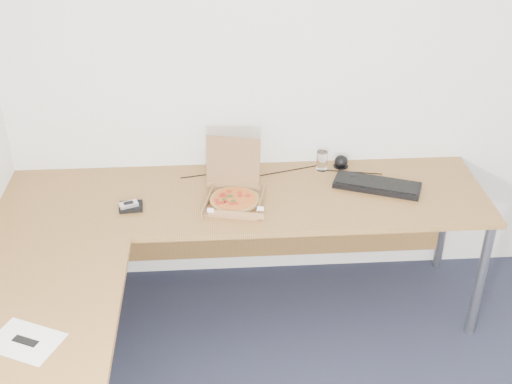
{
  "coord_description": "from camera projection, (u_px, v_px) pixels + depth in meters",
  "views": [
    {
      "loc": [
        -0.64,
        -1.54,
        2.5
      ],
      "look_at": [
        -0.45,
        1.28,
        0.82
      ],
      "focal_mm": 46.8,
      "sensor_mm": 36.0,
      "label": 1
    }
  ],
  "objects": [
    {
      "name": "drinking_glass",
      "position": [
        322.0,
        161.0,
        3.65
      ],
      "size": [
        0.06,
        0.06,
        0.11
      ],
      "primitive_type": "cylinder",
      "color": "silver",
      "rests_on": "desk"
    },
    {
      "name": "keyboard",
      "position": [
        377.0,
        185.0,
        3.5
      ],
      "size": [
        0.47,
        0.31,
        0.03
      ],
      "primitive_type": "cube",
      "rotation": [
        0.0,
        0.0,
        -0.38
      ],
      "color": "black",
      "rests_on": "desk"
    },
    {
      "name": "mouse",
      "position": [
        353.0,
        178.0,
        3.56
      ],
      "size": [
        0.12,
        0.09,
        0.04
      ],
      "primitive_type": "ellipsoid",
      "rotation": [
        0.0,
        0.0,
        0.32
      ],
      "color": "black",
      "rests_on": "desk"
    },
    {
      "name": "wallet",
      "position": [
        131.0,
        207.0,
        3.32
      ],
      "size": [
        0.12,
        0.1,
        0.02
      ],
      "primitive_type": "cube",
      "rotation": [
        0.0,
        0.0,
        0.08
      ],
      "color": "black",
      "rests_on": "desk"
    },
    {
      "name": "pizza_box",
      "position": [
        234.0,
        196.0,
        3.37
      ],
      "size": [
        0.28,
        0.33,
        0.28
      ],
      "rotation": [
        0.0,
        0.0,
        -0.22
      ],
      "color": "#986B40",
      "rests_on": "desk"
    },
    {
      "name": "phone",
      "position": [
        129.0,
        204.0,
        3.31
      ],
      "size": [
        0.1,
        0.08,
        0.02
      ],
      "primitive_type": "cube",
      "rotation": [
        0.0,
        0.0,
        0.35
      ],
      "color": "#B2B5BA",
      "rests_on": "wallet"
    },
    {
      "name": "cable_bundle",
      "position": [
        277.0,
        173.0,
        3.64
      ],
      "size": [
        0.53,
        0.11,
        0.01
      ],
      "primitive_type": null,
      "rotation": [
        0.0,
        0.0,
        0.14
      ],
      "color": "black",
      "rests_on": "desk"
    },
    {
      "name": "room_shell",
      "position": [
        434.0,
        282.0,
        2.0
      ],
      "size": [
        3.5,
        3.5,
        2.5
      ],
      "primitive_type": null,
      "color": "white",
      "rests_on": "ground"
    },
    {
      "name": "paper_sheet",
      "position": [
        25.0,
        341.0,
        2.52
      ],
      "size": [
        0.32,
        0.28,
        0.0
      ],
      "primitive_type": "cube",
      "rotation": [
        0.0,
        0.0,
        -0.43
      ],
      "color": "white",
      "rests_on": "desk"
    },
    {
      "name": "desk",
      "position": [
        179.0,
        251.0,
        3.07
      ],
      "size": [
        2.5,
        2.2,
        0.73
      ],
      "color": "olive",
      "rests_on": "ground"
    },
    {
      "name": "dome_speaker",
      "position": [
        341.0,
        161.0,
        3.69
      ],
      "size": [
        0.08,
        0.08,
        0.07
      ],
      "primitive_type": "ellipsoid",
      "color": "black",
      "rests_on": "desk"
    }
  ]
}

